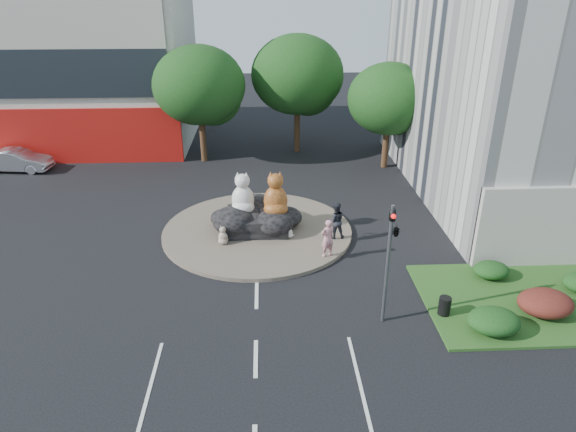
# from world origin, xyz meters

# --- Properties ---
(ground) EXTENTS (120.00, 120.00, 0.00)m
(ground) POSITION_xyz_m (0.00, 0.00, 0.00)
(ground) COLOR black
(ground) RESTS_ON ground
(roundabout_island) EXTENTS (10.00, 10.00, 0.20)m
(roundabout_island) POSITION_xyz_m (0.00, 10.00, 0.10)
(roundabout_island) COLOR brown
(roundabout_island) RESTS_ON ground
(rock_plinth) EXTENTS (3.20, 2.60, 0.90)m
(rock_plinth) POSITION_xyz_m (0.00, 10.00, 0.65)
(rock_plinth) COLOR black
(rock_plinth) RESTS_ON roundabout_island
(shophouse_block) EXTENTS (25.20, 12.30, 17.40)m
(shophouse_block) POSITION_xyz_m (-18.00, 27.91, 6.18)
(shophouse_block) COLOR beige
(shophouse_block) RESTS_ON ground
(grass_verge) EXTENTS (10.00, 6.00, 0.12)m
(grass_verge) POSITION_xyz_m (12.00, 3.00, 0.06)
(grass_verge) COLOR #24531B
(grass_verge) RESTS_ON ground
(tree_left) EXTENTS (6.46, 6.46, 8.27)m
(tree_left) POSITION_xyz_m (-3.93, 22.06, 5.25)
(tree_left) COLOR #382314
(tree_left) RESTS_ON ground
(tree_mid) EXTENTS (6.84, 6.84, 8.76)m
(tree_mid) POSITION_xyz_m (3.07, 24.06, 5.56)
(tree_mid) COLOR #382314
(tree_mid) RESTS_ON ground
(tree_right) EXTENTS (5.70, 5.70, 7.30)m
(tree_right) POSITION_xyz_m (9.07, 20.06, 4.63)
(tree_right) COLOR #382314
(tree_right) RESTS_ON ground
(hedge_near_green) EXTENTS (2.00, 1.60, 0.90)m
(hedge_near_green) POSITION_xyz_m (9.00, 1.00, 0.57)
(hedge_near_green) COLOR #113512
(hedge_near_green) RESTS_ON grass_verge
(hedge_red) EXTENTS (2.20, 1.76, 0.99)m
(hedge_red) POSITION_xyz_m (11.50, 2.00, 0.61)
(hedge_red) COLOR #491513
(hedge_red) RESTS_ON grass_verge
(hedge_back_green) EXTENTS (1.60, 1.28, 0.72)m
(hedge_back_green) POSITION_xyz_m (10.50, 4.80, 0.48)
(hedge_back_green) COLOR #113512
(hedge_back_green) RESTS_ON grass_verge
(traffic_light) EXTENTS (0.44, 1.24, 5.00)m
(traffic_light) POSITION_xyz_m (5.10, 2.00, 3.62)
(traffic_light) COLOR #595B60
(traffic_light) RESTS_ON ground
(street_lamp) EXTENTS (2.34, 0.22, 8.06)m
(street_lamp) POSITION_xyz_m (12.82, 8.00, 4.55)
(street_lamp) COLOR #595B60
(street_lamp) RESTS_ON ground
(cat_white) EXTENTS (1.48, 1.33, 2.26)m
(cat_white) POSITION_xyz_m (-0.71, 10.19, 2.23)
(cat_white) COLOR silver
(cat_white) RESTS_ON rock_plinth
(cat_tabby) EXTENTS (1.46, 1.27, 2.38)m
(cat_tabby) POSITION_xyz_m (0.99, 9.87, 2.29)
(cat_tabby) COLOR #C57E29
(cat_tabby) RESTS_ON rock_plinth
(kitten_calico) EXTENTS (0.76, 0.73, 0.97)m
(kitten_calico) POSITION_xyz_m (-1.70, 8.46, 0.69)
(kitten_calico) COLOR silver
(kitten_calico) RESTS_ON roundabout_island
(kitten_white) EXTENTS (0.56, 0.56, 0.71)m
(kitten_white) POSITION_xyz_m (1.65, 8.97, 0.56)
(kitten_white) COLOR beige
(kitten_white) RESTS_ON roundabout_island
(pedestrian_pink) EXTENTS (0.82, 0.72, 1.90)m
(pedestrian_pink) POSITION_xyz_m (3.36, 6.96, 1.15)
(pedestrian_pink) COLOR #C78189
(pedestrian_pink) RESTS_ON roundabout_island
(pedestrian_dark) EXTENTS (0.98, 0.79, 1.92)m
(pedestrian_dark) POSITION_xyz_m (4.00, 8.83, 1.16)
(pedestrian_dark) COLOR black
(pedestrian_dark) RESTS_ON roundabout_island
(parked_car) EXTENTS (4.82, 2.14, 1.54)m
(parked_car) POSITION_xyz_m (-16.81, 20.41, 0.77)
(parked_car) COLOR #AAACB2
(parked_car) RESTS_ON ground
(litter_bin) EXTENTS (0.55, 0.55, 0.76)m
(litter_bin) POSITION_xyz_m (7.50, 2.17, 0.50)
(litter_bin) COLOR black
(litter_bin) RESTS_ON grass_verge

